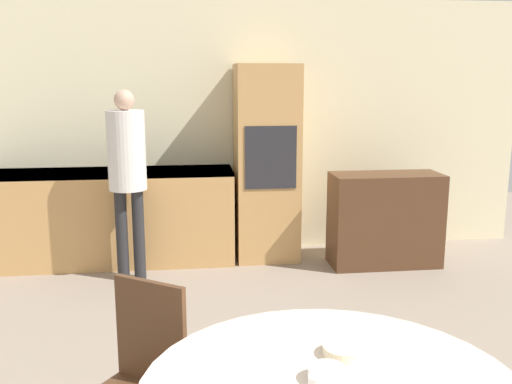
% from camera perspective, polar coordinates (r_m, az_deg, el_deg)
% --- Properties ---
extents(wall_back, '(6.38, 0.05, 2.60)m').
position_cam_1_polar(wall_back, '(5.96, -3.15, 6.43)').
color(wall_back, beige).
rests_on(wall_back, ground_plane).
extents(kitchen_counter, '(2.38, 0.60, 0.92)m').
position_cam_1_polar(kitchen_counter, '(5.79, -14.25, -2.34)').
color(kitchen_counter, tan).
rests_on(kitchen_counter, ground_plane).
extents(oven_unit, '(0.62, 0.59, 1.94)m').
position_cam_1_polar(oven_unit, '(5.71, 1.05, 2.90)').
color(oven_unit, tan).
rests_on(oven_unit, ground_plane).
extents(sideboard, '(1.06, 0.45, 0.91)m').
position_cam_1_polar(sideboard, '(5.70, 12.76, -2.71)').
color(sideboard, '#51331E').
rests_on(sideboard, ground_plane).
extents(chair_far_left, '(0.56, 0.56, 0.93)m').
position_cam_1_polar(chair_far_left, '(2.73, -11.57, -17.49)').
color(chair_far_left, '#51331E').
rests_on(chair_far_left, ground_plane).
extents(person_standing, '(0.33, 0.33, 1.71)m').
position_cam_1_polar(person_standing, '(5.15, -12.77, 2.76)').
color(person_standing, '#262628').
rests_on(person_standing, ground_plane).
extents(bowl_near, '(0.14, 0.14, 0.05)m').
position_cam_1_polar(bowl_near, '(2.14, 7.13, -17.64)').
color(bowl_near, white).
rests_on(bowl_near, dining_table).
extents(bowl_centre, '(0.17, 0.17, 0.04)m').
position_cam_1_polar(bowl_centre, '(2.32, 8.83, -15.40)').
color(bowl_centre, beige).
rests_on(bowl_centre, dining_table).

